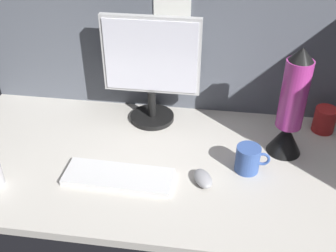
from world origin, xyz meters
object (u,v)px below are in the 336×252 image
monitor (151,66)px  mouse (203,179)px  keyboard (119,177)px  mug_red_plastic (325,120)px  lava_lamp (291,111)px  mug_ceramic_blue (248,159)px

monitor → mouse: (23.68, -36.70, -22.10)cm
keyboard → mug_red_plastic: (73.57, 40.01, 4.01)cm
mug_red_plastic → lava_lamp: 26.11cm
mug_ceramic_blue → mug_red_plastic: 41.74cm
monitor → lava_lamp: monitor is taller
keyboard → mug_red_plastic: size_ratio=3.69×
mouse → mug_ceramic_blue: 17.52cm
monitor → mug_ceramic_blue: bearing=-35.9°
mug_red_plastic → mouse: bearing=-140.1°
monitor → keyboard: (-4.86, -39.12, -22.80)cm
mug_ceramic_blue → lava_lamp: 22.51cm
mug_red_plastic → lava_lamp: lava_lamp is taller
mug_red_plastic → lava_lamp: size_ratio=0.24×
keyboard → mug_ceramic_blue: 44.96cm
keyboard → mouse: (28.55, 2.42, 0.70)cm
keyboard → mug_red_plastic: mug_red_plastic is taller
monitor → keyboard: bearing=-97.1°
keyboard → mouse: size_ratio=3.85×
keyboard → mug_ceramic_blue: mug_ceramic_blue is taller
keyboard → monitor: bearing=84.3°
monitor → mug_ceramic_blue: (38.52, -27.93, -18.95)cm
mouse → mug_red_plastic: (45.02, 37.58, 3.31)cm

